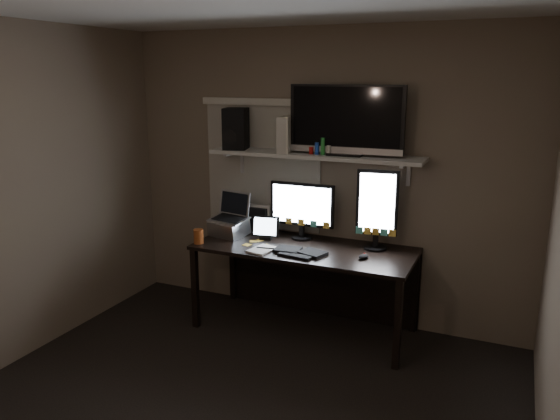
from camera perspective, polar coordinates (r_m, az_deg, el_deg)
The scene contains 18 objects.
back_wall at distance 4.72m, azimuth 4.30°, elevation 3.43°, with size 3.60×3.60×0.00m, color #6B5A4D.
window_blinds at distance 4.90m, azimuth -1.83°, elevation 4.46°, with size 1.10×0.02×1.10m, color #BAB4A7.
desk at distance 4.67m, azimuth 3.10°, elevation -5.52°, with size 1.80×0.75×0.73m.
wall_shelf at distance 4.52m, azimuth 3.60°, elevation 5.74°, with size 1.80×0.35×0.03m, color beige.
monitor_landscape at distance 4.67m, azimuth 2.31°, elevation -0.04°, with size 0.57×0.06×0.50m, color black.
monitor_portrait at distance 4.43m, azimuth 10.10°, elevation 0.07°, with size 0.33×0.06×0.66m, color black.
keyboard at distance 4.35m, azimuth 2.09°, elevation -4.36°, with size 0.42×0.16×0.03m, color black.
mouse at distance 4.27m, azimuth 8.71°, elevation -4.81°, with size 0.06×0.10×0.04m, color black.
notepad at distance 4.42m, azimuth -1.85°, elevation -4.15°, with size 0.17×0.23×0.01m, color silver.
tablet at distance 4.68m, azimuth -1.48°, elevation -1.85°, with size 0.24×0.10×0.21m, color black.
file_sorter at distance 4.88m, azimuth -2.31°, elevation -0.95°, with size 0.19×0.09×0.25m, color black.
laptop at distance 4.79m, azimuth -5.39°, elevation -0.53°, with size 0.33×0.27×0.37m, color #B4B4B9.
cup at distance 4.63m, azimuth -8.51°, elevation -2.75°, with size 0.08×0.08×0.12m, color #95431B.
sticky_notes at distance 4.59m, azimuth -2.69°, elevation -3.51°, with size 0.27×0.20×0.00m, color yellow, non-canonical shape.
tv at distance 4.40m, azimuth 6.95°, elevation 9.27°, with size 0.92×0.17×0.55m, color black.
game_console at distance 4.56m, azimuth 0.76°, elevation 7.92°, with size 0.08×0.25×0.30m, color beige.
speaker at distance 4.78m, azimuth -4.63°, elevation 8.47°, with size 0.19×0.23×0.35m, color black.
bottles at distance 4.43m, azimuth 4.19°, elevation 6.65°, with size 0.21×0.05×0.14m, color #A50F0C, non-canonical shape.
Camera 1 is at (1.54, -2.58, 2.11)m, focal length 35.00 mm.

